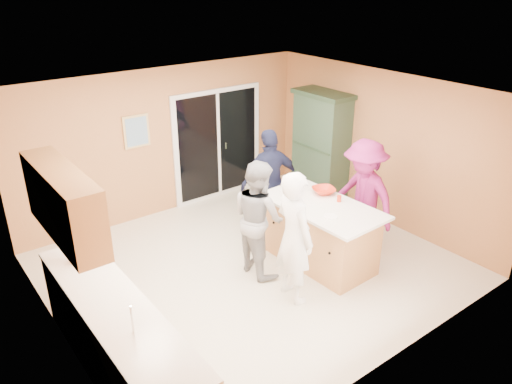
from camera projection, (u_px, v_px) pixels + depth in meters
floor at (252, 266)px, 7.48m from camera, size 5.50×5.50×0.00m
ceiling at (251, 95)px, 6.41m from camera, size 5.50×5.00×0.10m
wall_back at (167, 142)px, 8.76m from camera, size 5.50×0.10×2.60m
wall_front at (397, 265)px, 5.13m from camera, size 5.50×0.10×2.60m
wall_left at (50, 249)px, 5.42m from camera, size 0.10×5.00×2.60m
wall_right at (381, 148)px, 8.46m from camera, size 0.10×5.00×2.60m
left_cabinet_run at (124, 351)px, 5.17m from camera, size 0.65×3.05×1.24m
upper_cabinets at (64, 203)px, 5.14m from camera, size 0.35×1.60×0.75m
sliding_door at (218, 144)px, 9.41m from camera, size 1.90×0.07×2.10m
framed_picture at (136, 131)px, 8.31m from camera, size 0.46×0.04×0.56m
kitchen_island at (320, 235)px, 7.43m from camera, size 1.05×1.86×0.96m
green_hutch at (321, 149)px, 9.29m from camera, size 0.60×1.14×2.09m
woman_white at (294, 237)px, 6.44m from camera, size 0.49×0.70×1.82m
woman_grey at (258, 218)px, 7.07m from camera, size 0.68×0.86×1.71m
woman_navy at (270, 182)px, 8.16m from camera, size 1.11×0.62×1.78m
woman_magenta at (363, 196)px, 7.61m from camera, size 0.70×1.18×1.81m
serving_bowl at (324, 191)px, 7.57m from camera, size 0.45×0.45×0.08m
tulip_vase at (75, 246)px, 5.74m from camera, size 0.27×0.23×0.44m
tumbler_near at (339, 199)px, 7.30m from camera, size 0.08×0.08×0.10m
tumbler_far at (296, 194)px, 7.43m from camera, size 0.07×0.07×0.10m
wine_bottle at (295, 182)px, 7.65m from camera, size 0.07×0.07×0.32m
white_plate at (331, 216)px, 6.86m from camera, size 0.22×0.22×0.01m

